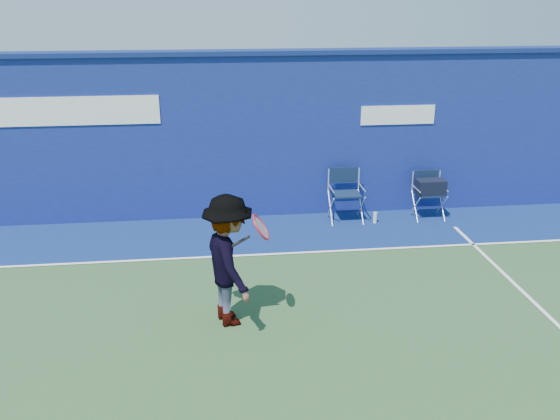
{
  "coord_description": "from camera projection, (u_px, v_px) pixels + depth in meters",
  "views": [
    {
      "loc": [
        0.18,
        -5.61,
        4.05
      ],
      "look_at": [
        1.12,
        2.6,
        1.0
      ],
      "focal_mm": 38.0,
      "sensor_mm": 36.0,
      "label": 1
    }
  ],
  "objects": [
    {
      "name": "tennis_player",
      "position": [
        229.0,
        261.0,
        7.46
      ],
      "size": [
        1.0,
        1.25,
        1.73
      ],
      "color": "#EA4738",
      "rests_on": "ground"
    },
    {
      "name": "ground",
      "position": [
        207.0,
        378.0,
        6.61
      ],
      "size": [
        80.0,
        80.0,
        0.0
      ],
      "primitive_type": "plane",
      "color": "#2E502A",
      "rests_on": "ground"
    },
    {
      "name": "stadium_wall",
      "position": [
        204.0,
        136.0,
        10.92
      ],
      "size": [
        24.0,
        0.5,
        3.08
      ],
      "color": "navy",
      "rests_on": "ground"
    },
    {
      "name": "water_bottle",
      "position": [
        375.0,
        218.0,
        10.99
      ],
      "size": [
        0.07,
        0.07,
        0.21
      ],
      "primitive_type": "cylinder",
      "color": "white",
      "rests_on": "ground"
    },
    {
      "name": "directors_chair_left",
      "position": [
        346.0,
        205.0,
        11.06
      ],
      "size": [
        0.58,
        0.52,
        0.97
      ],
      "color": "silver",
      "rests_on": "ground"
    },
    {
      "name": "court_lines",
      "position": [
        207.0,
        347.0,
        7.16
      ],
      "size": [
        24.0,
        12.0,
        0.01
      ],
      "color": "white",
      "rests_on": "out_of_bounds_strip"
    },
    {
      "name": "directors_chair_right",
      "position": [
        429.0,
        199.0,
        11.17
      ],
      "size": [
        0.53,
        0.47,
        0.88
      ],
      "color": "silver",
      "rests_on": "ground"
    },
    {
      "name": "out_of_bounds_strip",
      "position": [
        207.0,
        236.0,
        10.43
      ],
      "size": [
        24.0,
        1.8,
        0.01
      ],
      "primitive_type": "cube",
      "color": "navy",
      "rests_on": "ground"
    }
  ]
}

